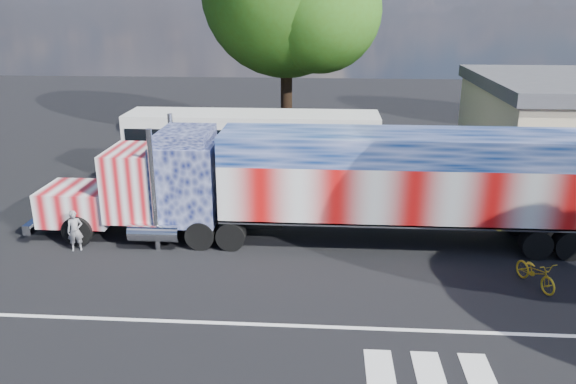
# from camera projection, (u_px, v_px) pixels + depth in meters

# --- Properties ---
(ground) EXTENTS (100.00, 100.00, 0.00)m
(ground) POSITION_uv_depth(u_px,v_px,m) (282.00, 276.00, 18.55)
(ground) COLOR black
(lane_markings) EXTENTS (30.00, 2.67, 0.01)m
(lane_markings) POSITION_uv_depth(u_px,v_px,m) (335.00, 343.00, 14.88)
(lane_markings) COLOR silver
(lane_markings) RESTS_ON ground
(semi_truck) EXTENTS (21.06, 3.33, 4.49)m
(semi_truck) POSITION_uv_depth(u_px,v_px,m) (337.00, 182.00, 20.59)
(semi_truck) COLOR black
(semi_truck) RESTS_ON ground
(coach_bus) EXTENTS (12.12, 2.82, 3.53)m
(coach_bus) POSITION_uv_depth(u_px,v_px,m) (253.00, 148.00, 27.33)
(coach_bus) COLOR silver
(coach_bus) RESTS_ON ground
(woman) EXTENTS (0.64, 0.53, 1.51)m
(woman) POSITION_uv_depth(u_px,v_px,m) (75.00, 231.00, 20.21)
(woman) COLOR slate
(woman) RESTS_ON ground
(bicycle) EXTENTS (1.21, 1.89, 0.94)m
(bicycle) POSITION_uv_depth(u_px,v_px,m) (536.00, 273.00, 17.73)
(bicycle) COLOR gold
(bicycle) RESTS_ON ground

